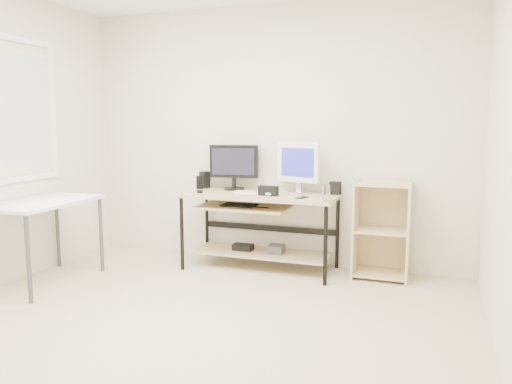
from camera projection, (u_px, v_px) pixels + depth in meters
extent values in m
cube|color=beige|center=(180.00, 336.00, 3.40)|extent=(4.00, 4.00, 0.01)
cube|color=silver|center=(271.00, 136.00, 5.08)|extent=(4.00, 0.01, 2.60)
cube|color=white|center=(9.00, 110.00, 4.41)|extent=(0.01, 1.00, 1.20)
cube|color=tan|center=(260.00, 195.00, 4.84)|extent=(1.50, 0.65, 0.03)
cube|color=tan|center=(244.00, 207.00, 4.86)|extent=(0.90, 0.49, 0.02)
cube|color=tan|center=(262.00, 253.00, 4.97)|extent=(1.35, 0.46, 0.02)
cube|color=black|center=(239.00, 205.00, 4.87)|extent=(0.33, 0.22, 0.01)
cylinder|color=black|center=(262.00, 207.00, 4.74)|extent=(0.14, 0.01, 0.01)
cube|color=#3E3E40|center=(276.00, 249.00, 4.91)|extent=(0.15, 0.15, 0.08)
cube|color=black|center=(243.00, 247.00, 5.03)|extent=(0.20, 0.12, 0.06)
cylinder|color=black|center=(182.00, 234.00, 4.86)|extent=(0.04, 0.04, 0.72)
cylinder|color=black|center=(207.00, 223.00, 5.39)|extent=(0.04, 0.04, 0.72)
cylinder|color=black|center=(325.00, 246.00, 4.39)|extent=(0.04, 0.04, 0.72)
cylinder|color=black|center=(337.00, 232.00, 4.92)|extent=(0.04, 0.04, 0.72)
cube|color=white|center=(42.00, 202.00, 4.42)|extent=(0.60, 1.00, 0.03)
cylinder|color=#3E3E40|center=(58.00, 231.00, 4.99)|extent=(0.04, 0.04, 0.72)
cylinder|color=#3E3E40|center=(28.00, 259.00, 3.95)|extent=(0.04, 0.04, 0.72)
cylinder|color=#3E3E40|center=(101.00, 235.00, 4.81)|extent=(0.04, 0.04, 0.72)
cube|color=beige|center=(356.00, 228.00, 4.69)|extent=(0.02, 0.40, 0.90)
cube|color=beige|center=(409.00, 232.00, 4.53)|extent=(0.02, 0.40, 0.90)
cube|color=beige|center=(384.00, 226.00, 4.79)|extent=(0.50, 0.02, 0.90)
cube|color=beige|center=(380.00, 273.00, 4.67)|extent=(0.46, 0.38, 0.02)
cube|color=beige|center=(382.00, 230.00, 4.61)|extent=(0.46, 0.38, 0.02)
cube|color=beige|center=(383.00, 184.00, 4.55)|extent=(0.46, 0.38, 0.02)
cylinder|color=black|center=(234.00, 189.00, 5.13)|extent=(0.21, 0.21, 0.02)
cylinder|color=black|center=(234.00, 183.00, 5.12)|extent=(0.05, 0.05, 0.10)
cube|color=black|center=(234.00, 161.00, 5.09)|extent=(0.50, 0.14, 0.33)
cube|color=black|center=(233.00, 162.00, 5.07)|extent=(0.42, 0.08, 0.27)
cube|color=silver|center=(298.00, 192.00, 4.91)|extent=(0.17, 0.15, 0.01)
cylinder|color=silver|center=(298.00, 187.00, 4.90)|extent=(0.04, 0.04, 0.09)
cube|color=white|center=(298.00, 162.00, 4.86)|extent=(0.46, 0.19, 0.39)
cube|color=#25249E|center=(297.00, 162.00, 4.84)|extent=(0.38, 0.13, 0.31)
cube|color=white|center=(255.00, 193.00, 4.85)|extent=(0.45, 0.18, 0.02)
ellipsoid|color=#ADADB2|center=(268.00, 194.00, 4.70)|extent=(0.10, 0.12, 0.03)
cube|color=black|center=(268.00, 191.00, 4.73)|extent=(0.19, 0.09, 0.09)
cube|color=black|center=(205.00, 185.00, 5.28)|extent=(0.10, 0.10, 0.07)
cube|color=black|center=(205.00, 176.00, 5.26)|extent=(0.11, 0.11, 0.10)
cube|color=black|center=(335.00, 188.00, 4.81)|extent=(0.11, 0.11, 0.12)
cube|color=black|center=(200.00, 182.00, 5.18)|extent=(0.07, 0.05, 0.14)
cylinder|color=black|center=(200.00, 192.00, 4.90)|extent=(0.06, 0.06, 0.02)
cube|color=black|center=(302.00, 197.00, 4.57)|extent=(0.10, 0.14, 0.01)
cylinder|color=#AC7A4D|center=(326.00, 201.00, 4.39)|extent=(0.10, 0.10, 0.01)
cylinder|color=white|center=(326.00, 192.00, 4.38)|extent=(0.07, 0.07, 0.14)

